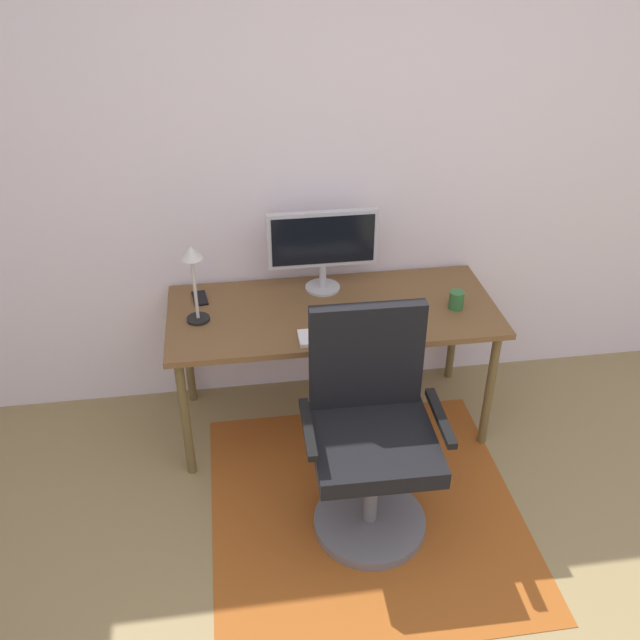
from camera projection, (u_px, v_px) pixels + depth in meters
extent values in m
cube|color=silver|center=(344.00, 162.00, 3.47)|extent=(6.00, 0.10, 2.60)
cube|color=#984C1B|center=(365.00, 509.00, 3.25)|extent=(1.42, 1.44, 0.01)
cube|color=brown|center=(333.00, 312.00, 3.43)|extent=(1.62, 0.70, 0.03)
cylinder|color=brown|center=(185.00, 419.00, 3.28)|extent=(0.04, 0.04, 0.67)
cylinder|color=brown|center=(489.00, 390.00, 3.46)|extent=(0.04, 0.04, 0.67)
cylinder|color=brown|center=(187.00, 350.00, 3.77)|extent=(0.04, 0.04, 0.67)
cylinder|color=brown|center=(454.00, 328.00, 3.95)|extent=(0.04, 0.04, 0.67)
cylinder|color=#B2B2B7|center=(323.00, 287.00, 3.59)|extent=(0.18, 0.18, 0.01)
cylinder|color=#B2B2B7|center=(323.00, 276.00, 3.55)|extent=(0.04, 0.04, 0.12)
cube|color=#B7B7BC|center=(323.00, 239.00, 3.44)|extent=(0.55, 0.04, 0.29)
cube|color=black|center=(323.00, 241.00, 3.43)|extent=(0.51, 0.00, 0.25)
cube|color=white|center=(345.00, 335.00, 3.21)|extent=(0.43, 0.13, 0.02)
ellipsoid|color=white|center=(412.00, 327.00, 3.25)|extent=(0.06, 0.10, 0.03)
cylinder|color=#2D6531|center=(456.00, 300.00, 3.40)|extent=(0.07, 0.07, 0.09)
cube|color=black|center=(200.00, 298.00, 3.50)|extent=(0.09, 0.15, 0.01)
cylinder|color=black|center=(198.00, 319.00, 3.33)|extent=(0.11, 0.11, 0.01)
cylinder|color=beige|center=(195.00, 289.00, 3.24)|extent=(0.02, 0.02, 0.32)
cone|color=beige|center=(191.00, 252.00, 3.14)|extent=(0.11, 0.11, 0.06)
cylinder|color=slate|center=(369.00, 522.00, 3.15)|extent=(0.51, 0.51, 0.05)
cylinder|color=slate|center=(371.00, 485.00, 3.03)|extent=(0.06, 0.06, 0.41)
cube|color=black|center=(374.00, 443.00, 2.90)|extent=(0.52, 0.52, 0.08)
cube|color=black|center=(366.00, 356.00, 2.94)|extent=(0.49, 0.07, 0.50)
cube|color=black|center=(308.00, 428.00, 2.81)|extent=(0.05, 0.36, 0.03)
cube|color=black|center=(441.00, 417.00, 2.87)|extent=(0.05, 0.36, 0.03)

